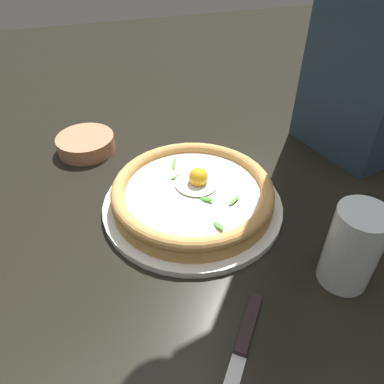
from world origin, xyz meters
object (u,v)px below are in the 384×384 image
Objects in this scene: side_bowl at (86,144)px; table_knife at (241,349)px; pizza at (192,192)px; drinking_glass at (351,252)px.

side_bowl reaches higher than table_knife.
drinking_glass is at bearing -142.76° from pizza.
drinking_glass is at bearing -144.15° from side_bowl.
pizza reaches higher than table_knife.
pizza is at bearing -4.26° from table_knife.
table_knife is 0.20m from drinking_glass.
side_bowl is 0.62× the size of table_knife.
table_knife is (-0.28, 0.02, -0.03)m from pizza.
side_bowl is 0.53m from table_knife.
drinking_glass is at bearing -71.58° from table_knife.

